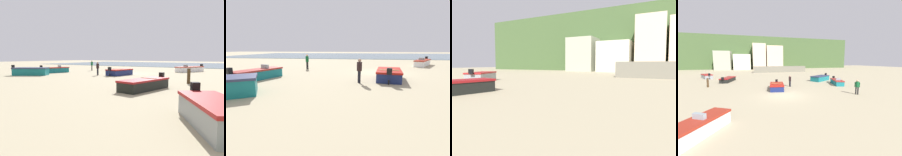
% 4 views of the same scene
% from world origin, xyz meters
% --- Properties ---
extents(ground_plane, '(160.00, 160.00, 0.00)m').
position_xyz_m(ground_plane, '(0.00, 0.00, 0.00)').
color(ground_plane, tan).
extents(headland_hill, '(90.00, 32.00, 14.49)m').
position_xyz_m(headland_hill, '(0.00, 66.00, 7.24)').
color(headland_hill, '#3F572F').
rests_on(headland_hill, ground).
extents(harbor_pier, '(16.62, 2.40, 1.88)m').
position_xyz_m(harbor_pier, '(5.75, 30.00, 0.94)').
color(harbor_pier, '#6F6B5C').
rests_on(harbor_pier, ground).
extents(townhouse_left, '(6.00, 6.14, 7.45)m').
position_xyz_m(townhouse_left, '(-14.00, 47.07, 3.73)').
color(townhouse_left, '#9FA28A').
rests_on(townhouse_left, ground).
extents(townhouse_centre_left, '(6.60, 6.93, 6.27)m').
position_xyz_m(townhouse_centre_left, '(-6.74, 47.47, 3.14)').
color(townhouse_centre_left, beige).
rests_on(townhouse_centre_left, ground).
extents(townhouse_centre_right, '(5.23, 6.76, 10.75)m').
position_xyz_m(townhouse_centre_right, '(0.09, 47.38, 5.38)').
color(townhouse_centre_right, beige).
rests_on(townhouse_centre_right, ground).
extents(townhouse_far_right, '(6.81, 5.22, 9.99)m').
position_xyz_m(townhouse_far_right, '(6.54, 46.61, 4.99)').
color(townhouse_far_right, beige).
rests_on(townhouse_far_right, ground).
extents(boat_black_0, '(2.22, 4.59, 1.06)m').
position_xyz_m(boat_black_0, '(-7.22, 12.06, 0.38)').
color(boat_black_0, black).
rests_on(boat_black_0, ground).
extents(boat_grey_1, '(3.03, 3.95, 1.19)m').
position_xyz_m(boat_grey_1, '(-12.11, 17.89, 0.44)').
color(boat_grey_1, gray).
rests_on(boat_grey_1, ground).
extents(boat_white_2, '(3.44, 4.84, 1.11)m').
position_xyz_m(boat_white_2, '(-6.14, -7.12, 0.41)').
color(boat_white_2, white).
rests_on(boat_white_2, ground).
extents(boat_teal_3, '(4.33, 3.63, 1.24)m').
position_xyz_m(boat_teal_3, '(8.94, 8.84, 0.47)').
color(boat_teal_3, '#136A71').
rests_on(boat_teal_3, ground).
extents(boat_teal_4, '(2.33, 4.04, 1.08)m').
position_xyz_m(boat_teal_4, '(9.47, 4.47, 0.40)').
color(boat_teal_4, '#166E77').
rests_on(boat_teal_4, ground).
extents(boat_navy_5, '(2.18, 3.73, 1.06)m').
position_xyz_m(boat_navy_5, '(-0.15, 3.20, 0.38)').
color(boat_navy_5, navy).
rests_on(boat_navy_5, ground).
extents(mooring_post_near_water, '(0.26, 0.26, 1.27)m').
position_xyz_m(mooring_post_near_water, '(-9.05, 7.23, 0.63)').
color(mooring_post_near_water, '#402D1A').
rests_on(mooring_post_near_water, ground).
extents(beach_walker_foreground, '(0.42, 0.53, 1.62)m').
position_xyz_m(beach_walker_foreground, '(2.00, 4.68, 0.95)').
color(beach_walker_foreground, black).
rests_on(beach_walker_foreground, ground).
extents(beach_walker_distant, '(0.48, 0.48, 1.62)m').
position_xyz_m(beach_walker_distant, '(7.76, -1.70, 0.95)').
color(beach_walker_distant, black).
rests_on(beach_walker_distant, ground).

